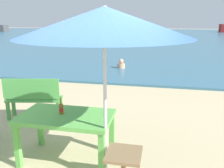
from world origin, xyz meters
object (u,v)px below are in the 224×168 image
at_px(beer_bottle_amber, 61,108).
at_px(side_table_wood, 124,166).
at_px(swimmer_person, 121,64).
at_px(picnic_table_green, 66,122).
at_px(patio_umbrella, 105,22).
at_px(bench_green_left, 33,96).

xyz_separation_m(beer_bottle_amber, side_table_wood, (1.05, -0.52, -0.50)).
relative_size(side_table_wood, swimmer_person, 1.32).
distance_m(side_table_wood, swimmer_person, 7.61).
distance_m(picnic_table_green, patio_umbrella, 1.65).
bearing_deg(side_table_wood, swimmer_person, 99.90).
distance_m(beer_bottle_amber, patio_umbrella, 1.52).
relative_size(beer_bottle_amber, bench_green_left, 0.21).
relative_size(beer_bottle_amber, patio_umbrella, 0.12).
distance_m(picnic_table_green, side_table_wood, 1.13).
height_order(patio_umbrella, side_table_wood, patio_umbrella).
bearing_deg(patio_umbrella, picnic_table_green, 156.04).
xyz_separation_m(beer_bottle_amber, bench_green_left, (-1.24, 1.30, -0.31)).
bearing_deg(swimmer_person, side_table_wood, -80.10).
bearing_deg(patio_umbrella, bench_green_left, 141.01).
bearing_deg(patio_umbrella, swimmer_person, 98.00).
bearing_deg(bench_green_left, patio_umbrella, -38.99).
height_order(picnic_table_green, bench_green_left, bench_green_left).
relative_size(patio_umbrella, swimmer_person, 5.61).
bearing_deg(swimmer_person, patio_umbrella, -82.00).
relative_size(side_table_wood, bench_green_left, 0.43).
distance_m(picnic_table_green, swimmer_person, 7.02).
height_order(patio_umbrella, bench_green_left, patio_umbrella).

